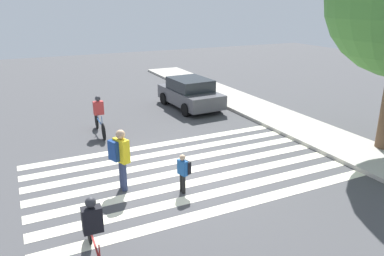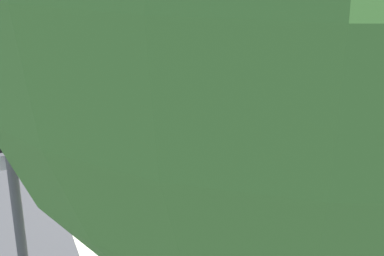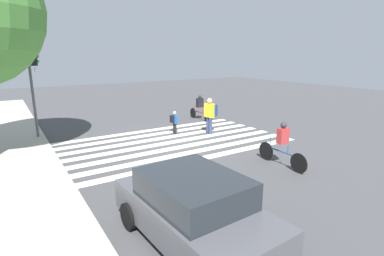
# 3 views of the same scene
# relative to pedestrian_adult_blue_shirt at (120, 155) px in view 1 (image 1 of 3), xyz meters

# --- Properties ---
(ground_plane) EXTENTS (60.00, 60.00, 0.00)m
(ground_plane) POSITION_rel_pedestrian_adult_blue_shirt_xyz_m (-0.29, 2.24, -1.08)
(ground_plane) COLOR #444447
(sidewalk_curb) EXTENTS (36.00, 2.50, 0.14)m
(sidewalk_curb) POSITION_rel_pedestrian_adult_blue_shirt_xyz_m (-0.29, 8.49, -1.01)
(sidewalk_curb) COLOR #ADA89E
(sidewalk_curb) RESTS_ON ground_plane
(crosswalk_stripes) EXTENTS (5.59, 10.00, 0.01)m
(crosswalk_stripes) POSITION_rel_pedestrian_adult_blue_shirt_xyz_m (-0.29, 2.24, -1.07)
(crosswalk_stripes) COLOR #F2EDCC
(crosswalk_stripes) RESTS_ON ground_plane
(pedestrian_adult_blue_shirt) EXTENTS (0.56, 0.54, 1.84)m
(pedestrian_adult_blue_shirt) POSITION_rel_pedestrian_adult_blue_shirt_xyz_m (0.00, 0.00, 0.00)
(pedestrian_adult_blue_shirt) COLOR navy
(pedestrian_adult_blue_shirt) RESTS_ON ground_plane
(pedestrian_adult_yellow_jacket) EXTENTS (0.35, 0.32, 1.17)m
(pedestrian_adult_yellow_jacket) POSITION_rel_pedestrian_adult_blue_shirt_xyz_m (0.97, 1.55, -0.39)
(pedestrian_adult_yellow_jacket) COLOR black
(pedestrian_adult_yellow_jacket) RESTS_ON ground_plane
(cyclist_near_curb) EXTENTS (2.26, 0.41, 1.59)m
(cyclist_near_curb) POSITION_rel_pedestrian_adult_blue_shirt_xyz_m (3.04, -1.42, -0.21)
(cyclist_near_curb) COLOR black
(cyclist_near_curb) RESTS_ON ground_plane
(cyclist_mid_street) EXTENTS (2.25, 0.41, 1.64)m
(cyclist_mid_street) POSITION_rel_pedestrian_adult_blue_shirt_xyz_m (-5.08, 0.50, -0.21)
(cyclist_mid_street) COLOR black
(cyclist_mid_street) RESTS_ON ground_plane
(car_parked_silver_sedan) EXTENTS (4.13, 2.19, 1.53)m
(car_parked_silver_sedan) POSITION_rel_pedestrian_adult_blue_shirt_xyz_m (-7.16, 5.64, -0.30)
(car_parked_silver_sedan) COLOR #4C4C51
(car_parked_silver_sedan) RESTS_ON ground_plane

